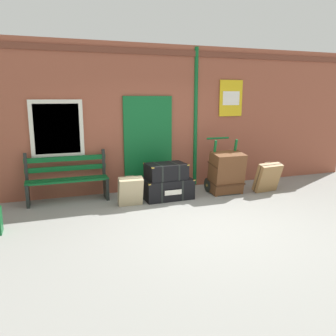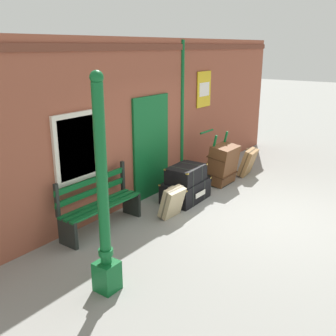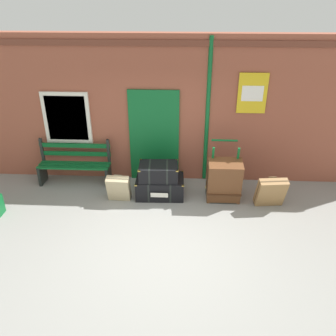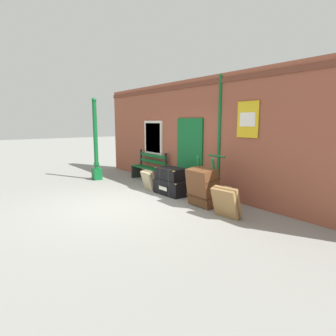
# 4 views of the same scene
# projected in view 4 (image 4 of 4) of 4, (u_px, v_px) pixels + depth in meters

# --- Properties ---
(ground_plane) EXTENTS (60.00, 60.00, 0.00)m
(ground_plane) POSITION_uv_depth(u_px,v_px,m) (121.00, 205.00, 6.96)
(ground_plane) COLOR gray
(brick_facade) EXTENTS (10.40, 0.35, 3.20)m
(brick_facade) POSITION_uv_depth(u_px,v_px,m) (201.00, 136.00, 8.24)
(brick_facade) COLOR brown
(brick_facade) RESTS_ON ground
(lamp_post) EXTENTS (0.28, 0.28, 2.79)m
(lamp_post) POSITION_uv_depth(u_px,v_px,m) (96.00, 150.00, 9.89)
(lamp_post) COLOR #0F5B28
(lamp_post) RESTS_ON ground
(platform_bench) EXTENTS (1.60, 0.43, 1.01)m
(platform_bench) POSITION_uv_depth(u_px,v_px,m) (149.00, 168.00, 9.82)
(platform_bench) COLOR #0F5B28
(platform_bench) RESTS_ON ground
(steamer_trunk_base) EXTENTS (1.03, 0.70, 0.43)m
(steamer_trunk_base) POSITION_uv_depth(u_px,v_px,m) (173.00, 187.00, 8.02)
(steamer_trunk_base) COLOR black
(steamer_trunk_base) RESTS_ON ground
(steamer_trunk_middle) EXTENTS (0.84, 0.59, 0.33)m
(steamer_trunk_middle) POSITION_uv_depth(u_px,v_px,m) (172.00, 174.00, 7.97)
(steamer_trunk_middle) COLOR black
(steamer_trunk_middle) RESTS_ON steamer_trunk_base
(porters_trolley) EXTENTS (0.71, 0.62, 1.19)m
(porters_trolley) POSITION_uv_depth(u_px,v_px,m) (208.00, 194.00, 6.99)
(porters_trolley) COLOR black
(porters_trolley) RESTS_ON ground
(large_brown_trunk) EXTENTS (0.70, 0.56, 0.93)m
(large_brown_trunk) POSITION_uv_depth(u_px,v_px,m) (203.00, 187.00, 6.85)
(large_brown_trunk) COLOR brown
(large_brown_trunk) RESTS_ON ground
(suitcase_oxblood) EXTENTS (0.61, 0.43, 0.67)m
(suitcase_oxblood) POSITION_uv_depth(u_px,v_px,m) (226.00, 202.00, 6.02)
(suitcase_oxblood) COLOR olive
(suitcase_oxblood) RESTS_ON ground
(suitcase_charcoal) EXTENTS (0.48, 0.35, 0.59)m
(suitcase_charcoal) POSITION_uv_depth(u_px,v_px,m) (149.00, 180.00, 8.52)
(suitcase_charcoal) COLOR tan
(suitcase_charcoal) RESTS_ON ground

